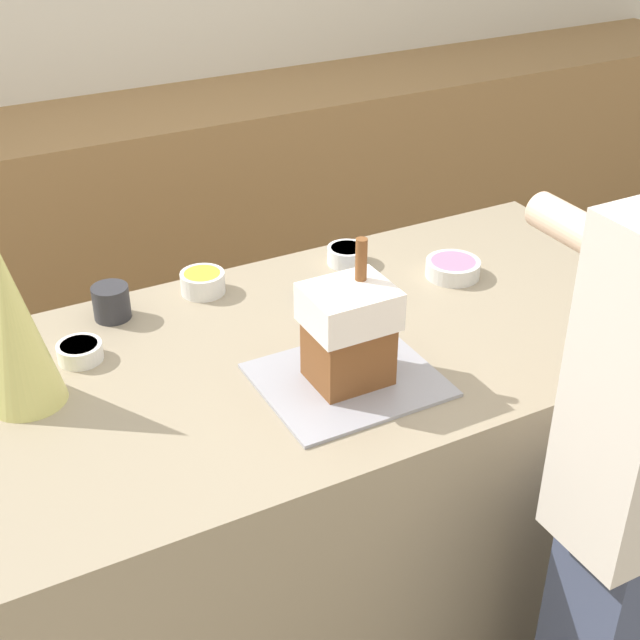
% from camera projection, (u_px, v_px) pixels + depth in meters
% --- Properties ---
extents(ground_plane, '(12.00, 12.00, 0.00)m').
position_uv_depth(ground_plane, '(326.00, 618.00, 2.48)').
color(ground_plane, tan).
extents(back_cabinet_block, '(6.00, 0.60, 0.92)m').
position_uv_depth(back_cabinet_block, '(118.00, 228.00, 3.59)').
color(back_cabinet_block, '#9E7547').
rests_on(back_cabinet_block, ground_plane).
extents(kitchen_island, '(1.75, 0.86, 0.91)m').
position_uv_depth(kitchen_island, '(327.00, 494.00, 2.24)').
color(kitchen_island, gray).
rests_on(kitchen_island, ground_plane).
extents(baking_tray, '(0.37, 0.32, 0.01)m').
position_uv_depth(baking_tray, '(348.00, 380.00, 1.87)').
color(baking_tray, '#9E9EA8').
rests_on(baking_tray, kitchen_island).
extents(gingerbread_house, '(0.17, 0.15, 0.30)m').
position_uv_depth(gingerbread_house, '(349.00, 332.00, 1.81)').
color(gingerbread_house, brown).
rests_on(gingerbread_house, baking_tray).
extents(decorative_tree, '(0.16, 0.16, 0.34)m').
position_uv_depth(decorative_tree, '(14.00, 328.00, 1.73)').
color(decorative_tree, '#DBD675').
rests_on(decorative_tree, kitchen_island).
extents(candy_bowl_far_left, '(0.11, 0.11, 0.05)m').
position_uv_depth(candy_bowl_far_left, '(203.00, 282.00, 2.19)').
color(candy_bowl_far_left, white).
rests_on(candy_bowl_far_left, kitchen_island).
extents(candy_bowl_far_right, '(0.14, 0.14, 0.04)m').
position_uv_depth(candy_bowl_far_right, '(453.00, 268.00, 2.26)').
color(candy_bowl_far_right, silver).
rests_on(candy_bowl_far_right, kitchen_island).
extents(candy_bowl_center_rear, '(0.10, 0.10, 0.05)m').
position_uv_depth(candy_bowl_center_rear, '(347.00, 254.00, 2.32)').
color(candy_bowl_center_rear, white).
rests_on(candy_bowl_center_rear, kitchen_island).
extents(candy_bowl_beside_tree, '(0.10, 0.10, 0.04)m').
position_uv_depth(candy_bowl_beside_tree, '(80.00, 351.00, 1.93)').
color(candy_bowl_beside_tree, white).
rests_on(candy_bowl_beside_tree, kitchen_island).
extents(cookbook, '(0.18, 0.18, 0.02)m').
position_uv_depth(cookbook, '(343.00, 298.00, 2.16)').
color(cookbook, '#3F598C').
rests_on(cookbook, kitchen_island).
extents(mug, '(0.09, 0.09, 0.08)m').
position_uv_depth(mug, '(111.00, 302.00, 2.08)').
color(mug, '#2D2D33').
rests_on(mug, kitchen_island).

